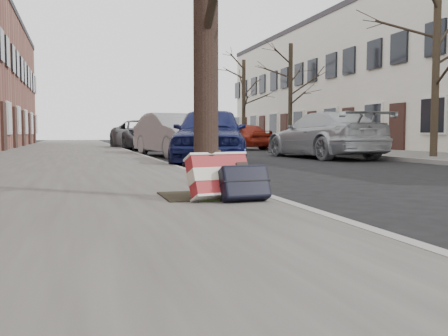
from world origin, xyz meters
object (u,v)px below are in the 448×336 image
object	(u,v)px
car_near_front	(211,135)
suitcase_navy	(245,182)
suitcase_red	(219,177)
car_near_mid	(175,135)

from	to	relation	value
car_near_front	suitcase_navy	bearing A→B (deg)	-84.71
suitcase_red	suitcase_navy	world-z (taller)	suitcase_red
suitcase_red	car_near_mid	world-z (taller)	car_near_mid
car_near_mid	car_near_front	bearing A→B (deg)	-99.74
suitcase_navy	car_near_mid	world-z (taller)	car_near_mid
suitcase_red	suitcase_navy	xyz separation A→B (m)	(0.22, -0.19, -0.05)
car_near_mid	suitcase_red	bearing A→B (deg)	-109.19
car_near_front	suitcase_red	bearing A→B (deg)	-86.58
suitcase_red	car_near_mid	bearing A→B (deg)	69.53
suitcase_navy	car_near_front	world-z (taller)	car_near_front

